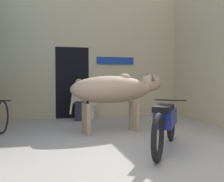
% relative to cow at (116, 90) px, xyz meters
% --- Properties ---
extents(ground_plane, '(30.00, 30.00, 0.00)m').
position_rel_cow_xyz_m(ground_plane, '(-0.07, -1.93, -0.95)').
color(ground_plane, '#9E9389').
extents(wall_back_with_doorway, '(5.57, 0.93, 4.05)m').
position_rel_cow_xyz_m(wall_back_with_doorway, '(-0.25, 2.61, 0.81)').
color(wall_back_with_doorway, '#C6B289').
rests_on(wall_back_with_doorway, ground_plane).
extents(wall_right_with_door, '(0.22, 4.33, 4.05)m').
position_rel_cow_xyz_m(wall_right_with_door, '(2.80, 0.19, 1.04)').
color(wall_right_with_door, '#C6B289').
rests_on(wall_right_with_door, ground_plane).
extents(cow, '(2.24, 0.84, 1.36)m').
position_rel_cow_xyz_m(cow, '(0.00, 0.00, 0.00)').
color(cow, tan).
rests_on(cow, ground_plane).
extents(motorcycle_near, '(1.29, 1.82, 0.81)m').
position_rel_cow_xyz_m(motorcycle_near, '(0.41, -1.65, -0.49)').
color(motorcycle_near, black).
rests_on(motorcycle_near, ground_plane).
extents(shopkeeper_seated, '(0.40, 0.34, 1.21)m').
position_rel_cow_xyz_m(shopkeeper_seated, '(-0.57, 1.90, -0.31)').
color(shopkeeper_seated, '#282833').
rests_on(shopkeeper_seated, ground_plane).
extents(plastic_stool, '(0.31, 0.31, 0.45)m').
position_rel_cow_xyz_m(plastic_stool, '(-0.21, 2.03, -0.71)').
color(plastic_stool, beige).
rests_on(plastic_stool, ground_plane).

